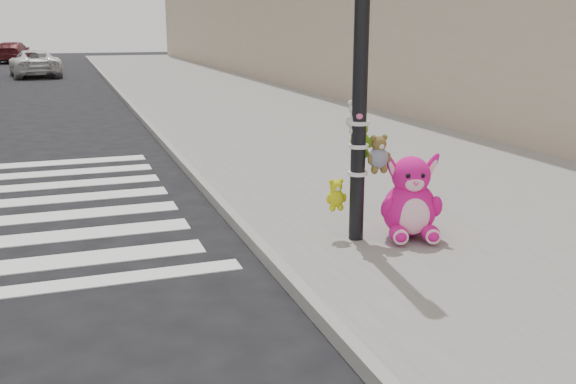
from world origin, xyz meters
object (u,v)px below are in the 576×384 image
object	(u,v)px
pink_bunny	(410,203)
car_white_near	(34,63)
red_teddy	(407,216)
signal_pole	(361,91)

from	to	relation	value
pink_bunny	car_white_near	size ratio (longest dim) A/B	0.21
red_teddy	car_white_near	size ratio (longest dim) A/B	0.05
signal_pole	car_white_near	distance (m)	28.81
signal_pole	red_teddy	xyz separation A→B (m)	(0.78, 0.26, -1.53)
car_white_near	red_teddy	bearing A→B (deg)	92.92
red_teddy	car_white_near	world-z (taller)	car_white_near
red_teddy	car_white_near	distance (m)	28.66
pink_bunny	red_teddy	distance (m)	0.55
signal_pole	pink_bunny	xyz separation A→B (m)	(0.57, -0.16, -1.24)
signal_pole	car_white_near	bearing A→B (deg)	98.46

